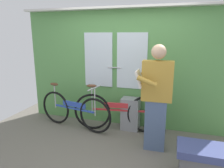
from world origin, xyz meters
name	(u,v)px	position (x,y,z in m)	size (l,w,h in m)	color
ground_plane	(108,151)	(0.00, 0.00, -0.02)	(5.26, 3.85, 0.04)	#666056
train_door_wall	(124,66)	(-0.01, 1.12, 1.24)	(4.26, 0.28, 2.37)	#56934C
bicycle_near_door	(118,112)	(-0.03, 0.75, 0.39)	(1.79, 0.46, 0.95)	black
bicycle_leaning_behind	(74,110)	(-0.92, 0.62, 0.38)	(1.67, 0.49, 0.91)	black
passenger_reading_newspaper	(156,96)	(0.72, 0.28, 0.91)	(0.58, 0.51, 1.72)	slate
trash_bin_by_wall	(130,114)	(0.18, 0.90, 0.32)	(0.35, 0.28, 0.64)	gray
bench_seat_corner	(204,162)	(1.42, -0.28, 0.24)	(0.70, 0.44, 0.45)	#3D477F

